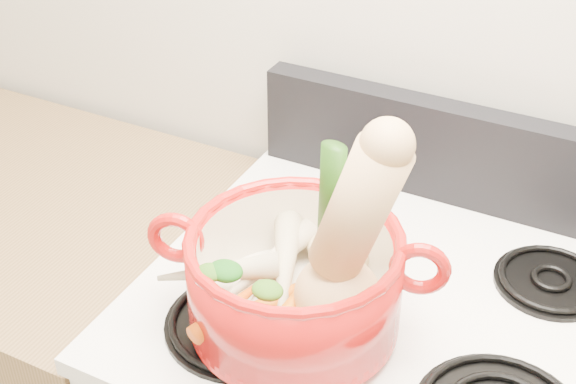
% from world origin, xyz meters
% --- Properties ---
extents(wall_back, '(3.50, 0.02, 2.60)m').
position_xyz_m(wall_back, '(0.00, 1.75, 1.30)').
color(wall_back, beige).
rests_on(wall_back, floor).
extents(cooktop, '(0.78, 0.67, 0.03)m').
position_xyz_m(cooktop, '(0.00, 1.40, 0.93)').
color(cooktop, white).
rests_on(cooktop, stove_body).
extents(control_backsplash, '(0.76, 0.05, 0.18)m').
position_xyz_m(control_backsplash, '(0.00, 1.70, 1.04)').
color(control_backsplash, black).
rests_on(control_backsplash, cooktop).
extents(burner_front_left, '(0.22, 0.22, 0.02)m').
position_xyz_m(burner_front_left, '(-0.19, 1.24, 0.96)').
color(burner_front_left, black).
rests_on(burner_front_left, cooktop).
extents(burner_back_left, '(0.17, 0.17, 0.02)m').
position_xyz_m(burner_back_left, '(-0.19, 1.54, 0.96)').
color(burner_back_left, black).
rests_on(burner_back_left, cooktop).
extents(burner_back_right, '(0.17, 0.17, 0.02)m').
position_xyz_m(burner_back_right, '(0.19, 1.54, 0.96)').
color(burner_back_right, black).
rests_on(burner_back_right, cooktop).
extents(dutch_oven, '(0.37, 0.37, 0.15)m').
position_xyz_m(dutch_oven, '(-0.12, 1.27, 1.04)').
color(dutch_oven, '#B3120F').
rests_on(dutch_oven, burner_front_left).
extents(pot_handle_left, '(0.09, 0.04, 0.08)m').
position_xyz_m(pot_handle_left, '(-0.28, 1.23, 1.09)').
color(pot_handle_left, '#B3120F').
rests_on(pot_handle_left, dutch_oven).
extents(pot_handle_right, '(0.09, 0.04, 0.08)m').
position_xyz_m(pot_handle_right, '(0.04, 1.32, 1.09)').
color(pot_handle_right, '#B3120F').
rests_on(pot_handle_right, dutch_oven).
extents(squash, '(0.22, 0.15, 0.33)m').
position_xyz_m(squash, '(-0.04, 1.26, 1.15)').
color(squash, tan).
rests_on(squash, dutch_oven).
extents(leek, '(0.05, 0.05, 0.25)m').
position_xyz_m(leek, '(-0.09, 1.32, 1.12)').
color(leek, white).
rests_on(leek, dutch_oven).
extents(ginger, '(0.11, 0.09, 0.05)m').
position_xyz_m(ginger, '(-0.11, 1.38, 1.02)').
color(ginger, '#D4B682').
rests_on(ginger, dutch_oven).
extents(parsnip_0, '(0.05, 0.21, 0.06)m').
position_xyz_m(parsnip_0, '(-0.17, 1.30, 1.02)').
color(parsnip_0, beige).
rests_on(parsnip_0, dutch_oven).
extents(parsnip_1, '(0.09, 0.19, 0.06)m').
position_xyz_m(parsnip_1, '(-0.18, 1.30, 1.03)').
color(parsnip_1, '#F0E4C3').
rests_on(parsnip_1, dutch_oven).
extents(parsnip_2, '(0.13, 0.21, 0.06)m').
position_xyz_m(parsnip_2, '(-0.15, 1.30, 1.04)').
color(parsnip_2, beige).
rests_on(parsnip_2, dutch_oven).
extents(parsnip_3, '(0.18, 0.12, 0.05)m').
position_xyz_m(parsnip_3, '(-0.23, 1.25, 1.04)').
color(parsnip_3, beige).
rests_on(parsnip_3, dutch_oven).
extents(carrot_0, '(0.11, 0.18, 0.05)m').
position_xyz_m(carrot_0, '(-0.13, 1.25, 1.02)').
color(carrot_0, '#BE5609').
rests_on(carrot_0, dutch_oven).
extents(carrot_1, '(0.06, 0.14, 0.04)m').
position_xyz_m(carrot_1, '(-0.18, 1.20, 1.02)').
color(carrot_1, '#C8450A').
rests_on(carrot_1, dutch_oven).
extents(carrot_2, '(0.03, 0.17, 0.05)m').
position_xyz_m(carrot_2, '(-0.10, 1.25, 1.03)').
color(carrot_2, orange).
rests_on(carrot_2, dutch_oven).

